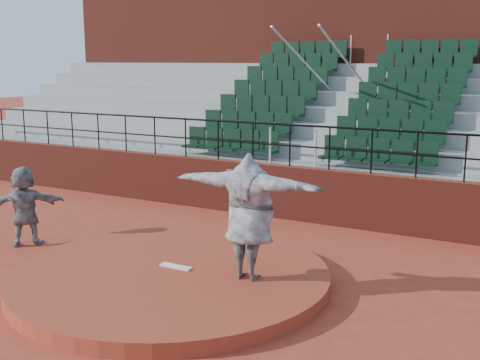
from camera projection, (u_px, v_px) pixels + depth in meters
ground at (171, 284)px, 10.46m from camera, size 90.00×90.00×0.00m
pitchers_mound at (171, 277)px, 10.43m from camera, size 5.50×5.50×0.25m
pitching_rubber at (176, 267)px, 10.54m from camera, size 0.60×0.15×0.03m
boundary_wall at (289, 192)px, 14.63m from camera, size 24.00×0.30×1.30m
wall_railing at (290, 136)px, 14.36m from camera, size 24.04×0.05×1.03m
seating_deck at (340, 143)px, 17.62m from camera, size 24.00×5.97×4.63m
press_box_facade at (381, 68)px, 20.60m from camera, size 24.00×3.00×7.10m
pitcher at (249, 217)px, 9.84m from camera, size 2.61×0.79×2.11m
fielder at (25, 206)px, 12.48m from camera, size 1.51×1.40×1.69m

